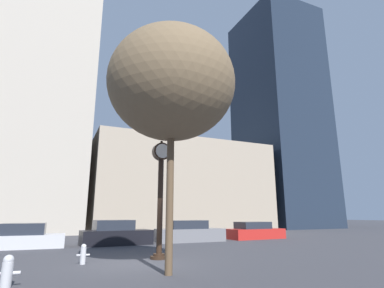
% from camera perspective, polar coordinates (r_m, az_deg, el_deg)
% --- Properties ---
extents(ground_plane, '(200.00, 200.00, 0.00)m').
position_cam_1_polar(ground_plane, '(12.28, -10.42, -21.56)').
color(ground_plane, '#38383D').
extents(building_tall_tower, '(13.68, 12.00, 30.35)m').
position_cam_1_polar(building_tall_tower, '(38.41, -29.04, 8.78)').
color(building_tall_tower, '#ADA393').
rests_on(building_tall_tower, ground_plane).
extents(building_storefront_row, '(21.41, 12.00, 10.50)m').
position_cam_1_polar(building_storefront_row, '(38.57, -2.78, -8.21)').
color(building_storefront_row, gray).
rests_on(building_storefront_row, ground_plane).
extents(building_glass_modern, '(10.57, 12.00, 34.41)m').
position_cam_1_polar(building_glass_modern, '(49.96, 16.23, 5.16)').
color(building_glass_modern, '#1E2838').
rests_on(building_glass_modern, ground_plane).
extents(street_clock, '(0.79, 0.72, 5.10)m').
position_cam_1_polar(street_clock, '(13.39, -6.03, -8.54)').
color(street_clock, black).
rests_on(street_clock, ground_plane).
extents(car_silver, '(3.99, 2.03, 1.34)m').
position_cam_1_polar(car_silver, '(19.83, -29.09, -15.32)').
color(car_silver, '#BCBCC1').
rests_on(car_silver, ground_plane).
extents(car_black, '(4.30, 2.10, 1.49)m').
position_cam_1_polar(car_black, '(19.94, -14.34, -16.33)').
color(car_black, black).
rests_on(car_black, ground_plane).
extents(car_grey, '(4.69, 1.84, 1.43)m').
position_cam_1_polar(car_grey, '(21.66, -0.51, -16.51)').
color(car_grey, slate).
rests_on(car_grey, ground_plane).
extents(car_red, '(4.65, 2.05, 1.28)m').
position_cam_1_polar(car_red, '(24.67, 11.87, -16.01)').
color(car_red, red).
rests_on(car_red, ground_plane).
extents(fire_hydrant_near, '(0.62, 0.27, 0.80)m').
position_cam_1_polar(fire_hydrant_near, '(9.53, -31.75, -19.87)').
color(fire_hydrant_near, '#B7B7BC').
rests_on(fire_hydrant_near, ground_plane).
extents(fire_hydrant_far, '(0.47, 0.20, 0.73)m').
position_cam_1_polar(fire_hydrant_far, '(12.65, -20.02, -19.06)').
color(fire_hydrant_far, '#B7B7BC').
rests_on(fire_hydrant_far, ground_plane).
extents(bare_tree, '(4.46, 4.46, 8.31)m').
position_cam_1_polar(bare_tree, '(10.80, -3.89, 11.23)').
color(bare_tree, brown).
rests_on(bare_tree, ground_plane).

